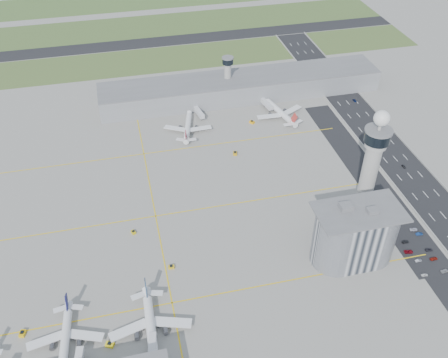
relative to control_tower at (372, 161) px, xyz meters
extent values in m
plane|color=#9A978F|center=(-72.00, -8.00, -35.04)|extent=(1000.00, 1000.00, 0.00)
cube|color=#445B2B|center=(-92.00, 217.00, -35.00)|extent=(480.00, 50.00, 0.08)
cube|color=#4A6630|center=(-92.00, 292.00, -35.00)|extent=(480.00, 60.00, 0.08)
cube|color=black|center=(-92.00, 254.00, -34.98)|extent=(480.00, 22.00, 0.10)
cube|color=black|center=(43.00, -8.00, -34.99)|extent=(28.00, 500.00, 0.10)
cube|color=#9E9E99|center=(29.00, -8.00, -34.44)|extent=(0.60, 500.00, 1.20)
cube|color=black|center=(18.00, -18.00, -35.00)|extent=(18.00, 260.00, 0.08)
cube|color=black|center=(16.00, -30.00, -34.99)|extent=(20.00, 44.00, 0.10)
cube|color=yellow|center=(-112.00, -38.00, -35.04)|extent=(260.00, 0.60, 0.01)
cube|color=yellow|center=(-112.00, 22.00, -35.04)|extent=(260.00, 0.60, 0.01)
cube|color=yellow|center=(-112.00, 82.00, -35.04)|extent=(260.00, 0.60, 0.01)
cube|color=yellow|center=(-112.00, 22.00, -35.04)|extent=(0.60, 260.00, 0.01)
cylinder|color=#ADAAA5|center=(0.00, 0.00, -11.04)|extent=(8.40, 8.40, 48.00)
cylinder|color=#ADAAA5|center=(0.00, 0.00, 10.96)|extent=(11.00, 11.00, 4.00)
cylinder|color=black|center=(0.00, 0.00, 14.96)|extent=(13.00, 13.00, 6.00)
cylinder|color=slate|center=(0.00, 0.00, 18.46)|extent=(14.00, 14.00, 1.00)
cylinder|color=#ADAAA5|center=(0.00, 0.00, 20.96)|extent=(1.60, 1.60, 5.00)
sphere|color=white|center=(0.00, 0.00, 25.46)|extent=(8.00, 8.00, 8.00)
cylinder|color=#ADAAA5|center=(-42.00, 142.00, -21.04)|extent=(5.00, 5.00, 28.00)
cylinder|color=black|center=(-42.00, 142.00, -6.04)|extent=(8.00, 8.00, 4.00)
cylinder|color=slate|center=(-42.00, 142.00, -3.54)|extent=(8.60, 8.60, 0.80)
cube|color=#B2B2B7|center=(-20.00, -30.00, -20.04)|extent=(18.00, 24.00, 30.00)
cylinder|color=#B2B2B7|center=(-29.00, -30.00, -20.04)|extent=(24.00, 24.00, 30.00)
cylinder|color=#B2B2B7|center=(-11.00, -30.00, -20.04)|extent=(24.00, 24.00, 30.00)
cube|color=slate|center=(-20.00, -30.00, -4.64)|extent=(42.00, 24.00, 0.80)
cube|color=slate|center=(-26.00, -27.00, -3.04)|extent=(6.00, 5.00, 3.00)
cube|color=slate|center=(-15.00, -32.00, -3.34)|extent=(5.00, 4.00, 2.40)
cube|color=gray|center=(-32.00, 140.00, -27.54)|extent=(210.00, 32.00, 15.00)
cube|color=slate|center=(-32.00, 140.00, -19.64)|extent=(210.00, 32.00, 0.80)
imported|color=white|center=(9.84, -50.26, -34.48)|extent=(3.45, 1.71, 1.13)
imported|color=#9DA1AD|center=(11.87, -41.20, -34.46)|extent=(3.57, 1.40, 1.16)
imported|color=maroon|center=(10.06, -34.72, -34.41)|extent=(4.83, 2.82, 1.26)
imported|color=black|center=(11.97, -27.96, -34.49)|extent=(3.86, 1.62, 1.11)
imported|color=navy|center=(12.17, -17.64, -34.49)|extent=(3.40, 1.84, 1.10)
imported|color=white|center=(11.98, -10.97, -34.41)|extent=(3.90, 1.46, 1.27)
imported|color=#AAACB1|center=(20.69, -50.25, -34.50)|extent=(4.07, 2.16, 1.09)
imported|color=maroon|center=(19.96, -41.89, -34.44)|extent=(4.22, 1.93, 1.20)
imported|color=#282730|center=(20.79, -35.92, -34.40)|extent=(3.95, 1.98, 1.29)
imported|color=navy|center=(22.12, -24.52, -34.41)|extent=(3.93, 1.62, 1.26)
imported|color=silver|center=(20.94, -20.70, -34.46)|extent=(4.31, 2.26, 1.16)
imported|color=slate|center=(21.31, -11.24, -34.41)|extent=(4.43, 2.00, 1.26)
imported|color=black|center=(43.62, 30.74, -34.49)|extent=(1.32, 3.37, 1.09)
imported|color=#0C1A49|center=(48.87, 112.92, -34.48)|extent=(1.90, 4.03, 1.11)
imported|color=gray|center=(35.71, 173.83, -34.41)|extent=(1.84, 3.85, 1.27)
camera|label=1|loc=(-121.62, -182.60, 153.61)|focal=40.00mm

